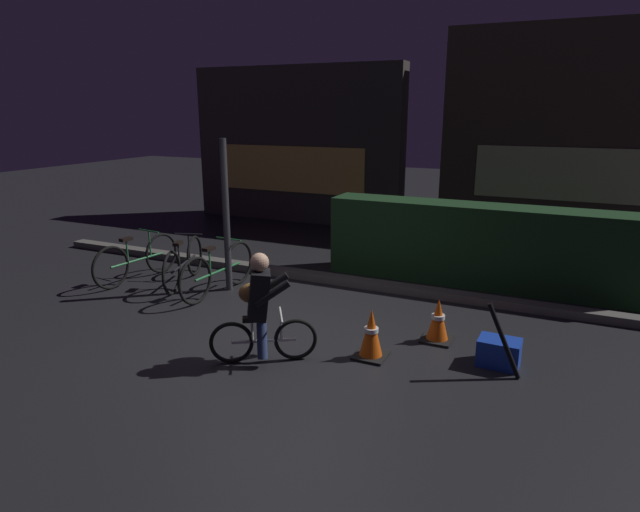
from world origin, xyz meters
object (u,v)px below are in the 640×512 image
Objects in this scene: parked_bike_leftmost at (137,259)px; closed_umbrella at (504,341)px; blue_crate at (499,352)px; street_post at (226,217)px; parked_bike_center_left at (218,270)px; cyclist at (260,307)px; parked_bike_left_mid at (184,263)px; traffic_cone_far at (438,321)px; traffic_cone_near at (371,334)px.

parked_bike_leftmost is 2.00× the size of closed_umbrella.
parked_bike_leftmost is at bearing 173.35° from blue_crate.
street_post reaches higher than blue_crate.
cyclist reaches higher than parked_bike_center_left.
parked_bike_left_mid reaches higher than traffic_cone_far.
traffic_cone_near is 1.08× the size of traffic_cone_far.
parked_bike_leftmost is 0.82m from parked_bike_left_mid.
street_post is 5.24× the size of blue_crate.
parked_bike_left_mid is 3.00× the size of traffic_cone_far.
blue_crate is at bearing -80.13° from closed_umbrella.
parked_bike_leftmost is 2.96× the size of traffic_cone_near.
street_post is 4.32× the size of traffic_cone_far.
street_post is at bearing 170.91° from traffic_cone_far.
parked_bike_leftmost reaches higher than traffic_cone_far.
closed_umbrella is (1.39, 0.15, 0.12)m from traffic_cone_near.
street_post is 2.71× the size of closed_umbrella.
closed_umbrella is at bearing -36.82° from traffic_cone_far.
cyclist reaches higher than traffic_cone_far.
cyclist is at bearing -151.19° from traffic_cone_near.
parked_bike_center_left reaches higher than parked_bike_left_mid.
street_post reaches higher than traffic_cone_near.
parked_bike_leftmost is 5.78m from blue_crate.
parked_bike_center_left is 3.28× the size of traffic_cone_far.
parked_bike_leftmost is 1.58m from parked_bike_center_left.
cyclist reaches higher than parked_bike_leftmost.
traffic_cone_near is at bearing -126.97° from parked_bike_left_mid.
blue_crate is 0.52× the size of closed_umbrella.
traffic_cone_near is at bearing -24.99° from street_post.
parked_bike_leftmost is 1.37× the size of cyclist.
parked_bike_leftmost is 3.19× the size of traffic_cone_far.
street_post is 1.32× the size of parked_bike_center_left.
street_post is at bearing -103.69° from parked_bike_left_mid.
parked_bike_center_left is at bearing 104.02° from cyclist.
street_post is 1.35× the size of parked_bike_leftmost.
parked_bike_center_left is (1.58, 0.01, 0.01)m from parked_bike_leftmost.
parked_bike_center_left is at bearing 159.04° from traffic_cone_near.
traffic_cone_far is (3.36, -0.54, -0.90)m from street_post.
street_post is at bearing -19.08° from closed_umbrella.
cyclist is (-1.07, -0.59, 0.35)m from traffic_cone_near.
closed_umbrella is (4.22, -0.93, 0.03)m from parked_bike_center_left.
parked_bike_left_mid is 2.78× the size of traffic_cone_near.
parked_bike_leftmost is 5.87m from closed_umbrella.
street_post is 1.81m from parked_bike_leftmost.
street_post is 4.40m from closed_umbrella.
parked_bike_leftmost is (-1.61, -0.23, -0.80)m from street_post.
traffic_cone_near is at bearing -127.09° from traffic_cone_far.
street_post is at bearing -75.25° from parked_bike_leftmost.
parked_bike_left_mid is at bearing -71.42° from parked_bike_leftmost.
street_post reaches higher than parked_bike_leftmost.
street_post reaches higher than closed_umbrella.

